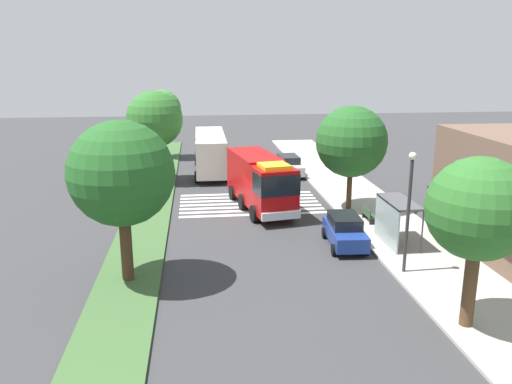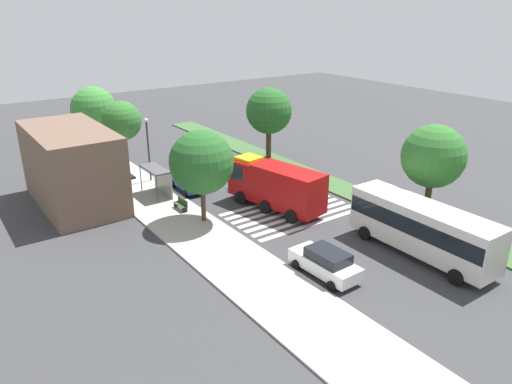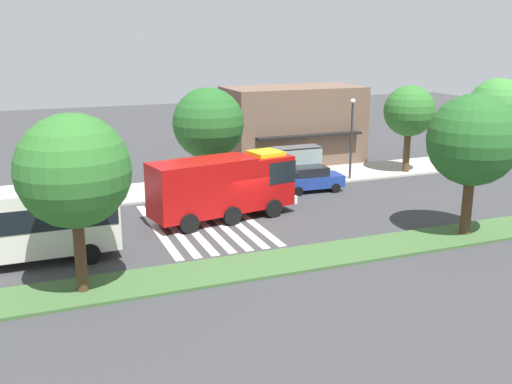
{
  "view_description": "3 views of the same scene",
  "coord_description": "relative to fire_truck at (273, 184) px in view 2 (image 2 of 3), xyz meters",
  "views": [
    {
      "loc": [
        32.77,
        -3.67,
        10.32
      ],
      "look_at": [
        -0.31,
        0.15,
        1.5
      ],
      "focal_mm": 36.26,
      "sensor_mm": 36.0,
      "label": 1
    },
    {
      "loc": [
        -30.21,
        22.73,
        15.51
      ],
      "look_at": [
        -0.26,
        1.63,
        1.31
      ],
      "focal_mm": 34.02,
      "sensor_mm": 36.0,
      "label": 2
    },
    {
      "loc": [
        -11.92,
        -31.07,
        10.55
      ],
      "look_at": [
        0.55,
        0.27,
        1.52
      ],
      "focal_mm": 41.59,
      "sensor_mm": 36.0,
      "label": 3
    }
  ],
  "objects": [
    {
      "name": "parked_car_mid",
      "position": [
        7.45,
        3.77,
        -1.21
      ],
      "size": [
        4.3,
        2.18,
        1.74
      ],
      "rotation": [
        0.0,
        0.0,
        -0.06
      ],
      "color": "navy",
      "rests_on": "ground_plane"
    },
    {
      "name": "median_tree_center",
      "position": [
        10.91,
        -7.66,
        3.1
      ],
      "size": [
        4.78,
        4.78,
        7.48
      ],
      "color": "#47301E",
      "rests_on": "median_strip"
    },
    {
      "name": "storefront_building",
      "position": [
        10.23,
        12.76,
        1.08
      ],
      "size": [
        11.2,
        6.4,
        6.35
      ],
      "color": "brown",
      "rests_on": "ground_plane"
    },
    {
      "name": "parked_car_east",
      "position": [
        31.74,
        3.76,
        -1.21
      ],
      "size": [
        4.5,
        2.14,
        1.72
      ],
      "rotation": [
        0.0,
        0.0,
        0.01
      ],
      "color": "silver",
      "rests_on": "ground_plane"
    },
    {
      "name": "sidewalk_tree_center",
      "position": [
        16.79,
        5.96,
        2.73
      ],
      "size": [
        3.89,
        3.89,
        6.67
      ],
      "color": "#513823",
      "rests_on": "sidewalk"
    },
    {
      "name": "sidewalk_tree_east",
      "position": [
        25.46,
        5.96,
        2.5
      ],
      "size": [
        5.0,
        5.0,
        6.96
      ],
      "color": "#47301E",
      "rests_on": "sidewalk"
    },
    {
      "name": "parked_car_west",
      "position": [
        -10.32,
        3.76,
        -1.2
      ],
      "size": [
        4.74,
        2.22,
        1.75
      ],
      "rotation": [
        0.0,
        0.0,
        0.04
      ],
      "color": "silver",
      "rests_on": "ground_plane"
    },
    {
      "name": "sidewalk_tree_far_west",
      "position": [
        0.8,
        5.96,
        2.67
      ],
      "size": [
        4.77,
        4.77,
        7.02
      ],
      "color": "#47301E",
      "rests_on": "sidewalk"
    },
    {
      "name": "sidewalk",
      "position": [
        1.16,
        7.47,
        -2.02
      ],
      "size": [
        60.0,
        5.01,
        0.14
      ],
      "primitive_type": "cube",
      "color": "#ADA89E",
      "rests_on": "ground_plane"
    },
    {
      "name": "transit_bus",
      "position": [
        -11.96,
        -3.1,
        0.01
      ],
      "size": [
        10.31,
        2.89,
        3.54
      ],
      "rotation": [
        0.0,
        0.0,
        3.14
      ],
      "color": "silver",
      "rests_on": "ground_plane"
    },
    {
      "name": "ground_plane",
      "position": [
        1.16,
        -0.6,
        -2.09
      ],
      "size": [
        120.0,
        120.0,
        0.0
      ],
      "primitive_type": "plane",
      "color": "#38383A"
    },
    {
      "name": "median_tree_west",
      "position": [
        -9.03,
        -7.66,
        3.16
      ],
      "size": [
        4.62,
        4.62,
        7.45
      ],
      "color": "#47301E",
      "rests_on": "median_strip"
    },
    {
      "name": "fire_truck",
      "position": [
        0.0,
        0.0,
        0.0
      ],
      "size": [
        9.08,
        4.06,
        3.76
      ],
      "rotation": [
        0.0,
        0.0,
        0.18
      ],
      "color": "#A50C0C",
      "rests_on": "ground_plane"
    },
    {
      "name": "crosswalk",
      "position": [
        -1.6,
        -0.6,
        -2.09
      ],
      "size": [
        5.85,
        10.02,
        0.01
      ],
      "color": "silver",
      "rests_on": "ground_plane"
    },
    {
      "name": "median_strip",
      "position": [
        1.16,
        -7.66,
        -2.02
      ],
      "size": [
        60.0,
        3.0,
        0.14
      ],
      "primitive_type": "cube",
      "color": "#3D6033",
      "rests_on": "ground_plane"
    },
    {
      "name": "street_lamp",
      "position": [
        11.57,
        5.56,
        1.54
      ],
      "size": [
        0.36,
        0.36,
        5.89
      ],
      "color": "#2D2D30",
      "rests_on": "sidewalk"
    },
    {
      "name": "bench_near_shelter",
      "position": [
        3.7,
        6.4,
        -1.5
      ],
      "size": [
        1.6,
        0.5,
        0.9
      ],
      "color": "#2D472D",
      "rests_on": "sidewalk"
    },
    {
      "name": "bus_stop_shelter",
      "position": [
        7.7,
        6.39,
        -0.21
      ],
      "size": [
        3.5,
        1.4,
        2.46
      ],
      "color": "#4C4C51",
      "rests_on": "sidewalk"
    }
  ]
}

